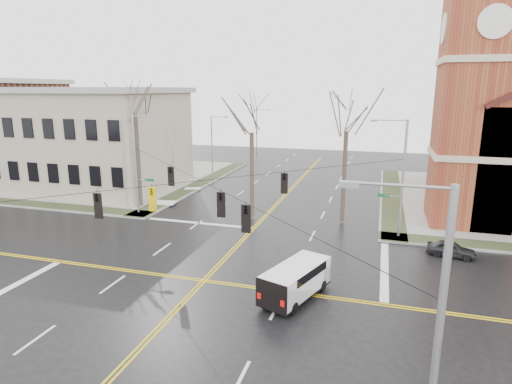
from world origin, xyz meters
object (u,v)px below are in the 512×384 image
(tree_nw_near, at_px, (252,127))
(tree_ne, at_px, (347,125))
(tree_nw_far, at_px, (135,111))
(signal_pole_nw, at_px, (137,161))
(signal_pole_ne, at_px, (401,175))
(streetlight_north_b, at_px, (257,131))
(parked_car_a, at_px, (451,249))
(streetlight_north_a, at_px, (213,145))
(cargo_van, at_px, (297,278))
(signal_pole_se, at_px, (430,345))

(tree_nw_near, height_order, tree_ne, tree_ne)
(tree_nw_far, bearing_deg, tree_ne, 0.87)
(signal_pole_nw, relative_size, tree_nw_near, 0.80)
(signal_pole_ne, distance_m, tree_nw_near, 12.81)
(streetlight_north_b, distance_m, parked_car_a, 47.20)
(signal_pole_nw, relative_size, parked_car_a, 2.85)
(streetlight_north_a, distance_m, parked_car_a, 32.37)
(signal_pole_nw, bearing_deg, tree_nw_far, 119.31)
(streetlight_north_a, height_order, tree_nw_near, tree_nw_near)
(cargo_van, distance_m, tree_ne, 16.26)
(tree_ne, bearing_deg, streetlight_north_a, 141.69)
(signal_pole_nw, height_order, signal_pole_se, same)
(signal_pole_nw, distance_m, cargo_van, 21.18)
(tree_nw_near, distance_m, tree_ne, 7.94)
(signal_pole_nw, xyz_separation_m, tree_ne, (18.23, 2.63, 3.49))
(signal_pole_ne, distance_m, signal_pole_nw, 22.64)
(signal_pole_ne, bearing_deg, signal_pole_nw, 180.00)
(signal_pole_se, xyz_separation_m, tree_nw_near, (-12.29, 24.65, 3.21))
(streetlight_north_a, bearing_deg, signal_pole_se, -60.91)
(cargo_van, relative_size, tree_nw_far, 0.41)
(cargo_van, height_order, parked_car_a, cargo_van)
(streetlight_north_a, bearing_deg, tree_ne, -38.31)
(streetlight_north_a, height_order, tree_nw_far, tree_nw_far)
(tree_nw_near, bearing_deg, tree_nw_far, 176.66)
(signal_pole_se, distance_m, tree_nw_far, 35.13)
(signal_pole_se, height_order, parked_car_a, signal_pole_se)
(parked_car_a, bearing_deg, signal_pole_se, -179.92)
(signal_pole_ne, relative_size, streetlight_north_a, 1.12)
(parked_car_a, bearing_deg, streetlight_north_a, 62.75)
(signal_pole_ne, height_order, cargo_van, signal_pole_ne)
(signal_pole_ne, distance_m, streetlight_north_b, 42.61)
(streetlight_north_a, height_order, cargo_van, streetlight_north_a)
(parked_car_a, xyz_separation_m, tree_nw_near, (-15.84, 4.66, 7.62))
(signal_pole_ne, xyz_separation_m, streetlight_north_a, (-21.97, 16.50, -0.48))
(signal_pole_nw, xyz_separation_m, streetlight_north_b, (0.67, 36.50, -0.48))
(streetlight_north_b, bearing_deg, signal_pole_nw, -91.05)
(streetlight_north_a, xyz_separation_m, tree_nw_far, (-1.98, -14.17, 4.83))
(cargo_van, bearing_deg, signal_pole_ne, 84.44)
(streetlight_north_b, relative_size, tree_nw_near, 0.71)
(streetlight_north_b, relative_size, cargo_van, 1.53)
(streetlight_north_a, xyz_separation_m, cargo_van, (16.46, -28.35, -3.36))
(signal_pole_ne, xyz_separation_m, parked_car_a, (3.55, -3.01, -4.41))
(streetlight_north_b, bearing_deg, tree_ne, -62.60)
(signal_pole_ne, relative_size, tree_ne, 0.77)
(signal_pole_nw, relative_size, signal_pole_se, 1.00)
(streetlight_north_a, xyz_separation_m, streetlight_north_b, (0.00, 20.00, 0.00))
(streetlight_north_b, height_order, parked_car_a, streetlight_north_b)
(signal_pole_ne, height_order, parked_car_a, signal_pole_ne)
(signal_pole_se, bearing_deg, cargo_van, 116.32)
(signal_pole_ne, relative_size, tree_nw_near, 0.80)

